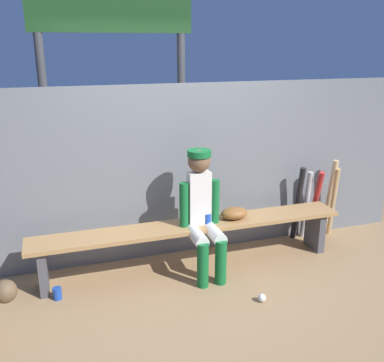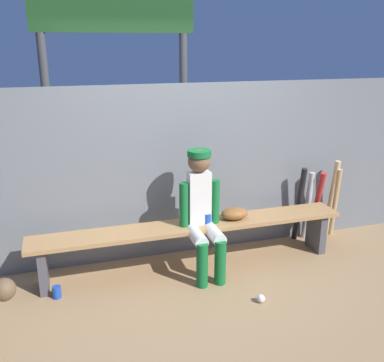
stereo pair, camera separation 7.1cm
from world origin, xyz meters
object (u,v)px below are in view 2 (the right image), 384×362
(bat_aluminum_silver, at_px, (308,206))
(scoreboard, at_px, (120,31))
(bat_wood_tan, at_px, (335,203))
(baseball, at_px, (261,299))
(bat_aluminum_black, at_px, (299,205))
(cup_on_ground, at_px, (57,292))
(cup_on_bench, at_px, (207,219))
(baseball_glove, at_px, (235,214))
(bat_wood_natural, at_px, (331,199))
(dugout_bench, at_px, (192,233))
(bat_aluminum_red, at_px, (316,204))
(player_seated, at_px, (202,209))

(bat_aluminum_silver, distance_m, scoreboard, 2.97)
(bat_wood_tan, bearing_deg, baseball, -143.82)
(bat_aluminum_silver, height_order, baseball, bat_aluminum_silver)
(bat_aluminum_black, xyz_separation_m, cup_on_ground, (-2.69, -0.44, -0.39))
(cup_on_bench, bearing_deg, bat_wood_tan, 9.82)
(baseball_glove, relative_size, bat_wood_tan, 0.33)
(bat_aluminum_silver, bearing_deg, bat_wood_natural, -3.81)
(bat_wood_tan, bearing_deg, bat_aluminum_black, 178.73)
(bat_wood_tan, bearing_deg, dugout_bench, -172.19)
(bat_aluminum_red, height_order, bat_wood_natural, bat_wood_natural)
(player_seated, distance_m, bat_wood_natural, 1.77)
(bat_aluminum_red, bearing_deg, bat_wood_natural, -0.75)
(bat_aluminum_black, distance_m, cup_on_bench, 1.25)
(baseball_glove, bearing_deg, baseball, -94.34)
(baseball_glove, relative_size, bat_wood_natural, 0.30)
(bat_aluminum_black, height_order, bat_wood_tan, bat_aluminum_black)
(bat_aluminum_black, bearing_deg, player_seated, -163.93)
(bat_aluminum_silver, xyz_separation_m, cup_on_ground, (-2.82, -0.47, -0.35))
(baseball_glove, bearing_deg, player_seated, -163.91)
(bat_wood_tan, bearing_deg, cup_on_bench, -170.18)
(baseball_glove, bearing_deg, dugout_bench, 180.00)
(bat_aluminum_black, distance_m, scoreboard, 2.88)
(player_seated, distance_m, bat_aluminum_black, 1.36)
(cup_on_bench, bearing_deg, bat_aluminum_silver, 13.70)
(player_seated, relative_size, baseball, 16.64)
(bat_aluminum_black, bearing_deg, bat_aluminum_red, 2.50)
(player_seated, height_order, cup_on_bench, player_seated)
(cup_on_ground, relative_size, scoreboard, 0.03)
(baseball, xyz_separation_m, cup_on_ground, (-1.73, 0.61, 0.02))
(bat_aluminum_black, bearing_deg, bat_aluminum_silver, 11.76)
(bat_wood_natural, distance_m, baseball, 1.80)
(cup_on_ground, bearing_deg, bat_aluminum_silver, 9.45)
(bat_wood_tan, distance_m, cup_on_ground, 3.21)
(baseball_glove, height_order, bat_aluminum_red, bat_aluminum_red)
(cup_on_ground, bearing_deg, dugout_bench, 7.79)
(baseball_glove, bearing_deg, bat_wood_tan, 10.36)
(bat_aluminum_black, height_order, cup_on_ground, bat_aluminum_black)
(bat_aluminum_silver, bearing_deg, baseball, -135.37)
(player_seated, height_order, bat_wood_natural, player_seated)
(player_seated, bearing_deg, scoreboard, 105.86)
(scoreboard, bearing_deg, cup_on_ground, -118.43)
(dugout_bench, height_order, bat_aluminum_black, bat_aluminum_black)
(bat_wood_tan, relative_size, cup_on_ground, 7.62)
(bat_wood_tan, xyz_separation_m, baseball, (-1.43, -1.04, -0.38))
(cup_on_bench, bearing_deg, bat_wood_natural, 10.63)
(dugout_bench, distance_m, player_seated, 0.32)
(dugout_bench, bearing_deg, baseball, -63.56)
(baseball_glove, distance_m, baseball, 0.94)
(player_seated, height_order, baseball, player_seated)
(baseball, distance_m, cup_on_bench, 0.94)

